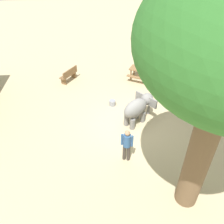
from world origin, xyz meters
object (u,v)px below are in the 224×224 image
picnic_table_near (141,71)px  feed_bucket (112,103)px  elephant (138,107)px  person_handler (127,143)px  wooden_bench (69,75)px

picnic_table_near → feed_bucket: picnic_table_near is taller
elephant → person_handler: (-2.52, 0.88, 0.06)m
person_handler → feed_bucket: (4.04, 0.30, -0.79)m
wooden_bench → picnic_table_near: 4.74m
wooden_bench → picnic_table_near: bearing=-58.1°
elephant → person_handler: size_ratio=1.16×
elephant → feed_bucket: 2.05m
feed_bucket → wooden_bench: bearing=41.3°
person_handler → picnic_table_near: person_handler is taller
elephant → wooden_bench: elephant is taller
person_handler → feed_bucket: person_handler is taller
picnic_table_near → feed_bucket: (-2.86, 2.12, -0.43)m
wooden_bench → feed_bucket: 3.99m
person_handler → picnic_table_near: (6.90, -1.82, -0.36)m
elephant → picnic_table_near: size_ratio=0.93×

